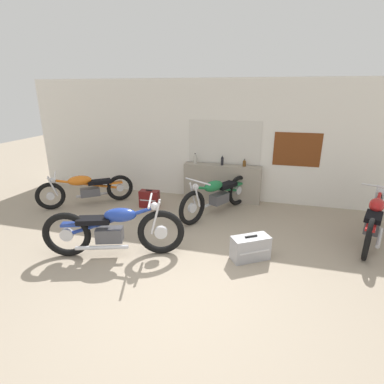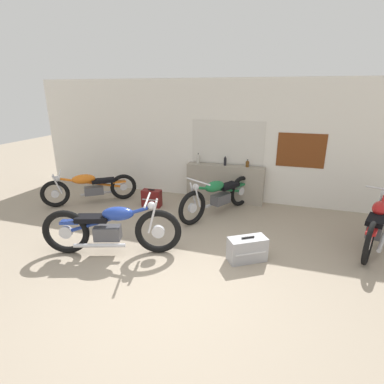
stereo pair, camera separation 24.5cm
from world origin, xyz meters
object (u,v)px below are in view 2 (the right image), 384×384
at_px(motorcycle_blue, 112,228).
at_px(motorcycle_green, 218,196).
at_px(bottle_center, 247,164).
at_px(hard_case_silver, 247,249).
at_px(motorcycle_red, 377,223).
at_px(bottle_leftmost, 198,159).
at_px(hard_case_darkred, 152,198).
at_px(motorcycle_orange, 90,187).
at_px(bottle_left_center, 225,161).

relative_size(motorcycle_blue, motorcycle_green, 1.09).
relative_size(bottle_center, hard_case_silver, 0.27).
bearing_deg(motorcycle_red, bottle_leftmost, 158.20).
relative_size(motorcycle_red, hard_case_darkred, 4.48).
relative_size(bottle_leftmost, motorcycle_green, 0.12).
distance_m(motorcycle_orange, motorcycle_green, 3.02).
relative_size(motorcycle_blue, hard_case_darkred, 4.83).
height_order(motorcycle_blue, hard_case_darkred, motorcycle_blue).
relative_size(bottle_center, motorcycle_red, 0.09).
relative_size(motorcycle_blue, hard_case_silver, 3.35).
relative_size(motorcycle_orange, motorcycle_green, 0.89).
distance_m(bottle_left_center, motorcycle_red, 3.27).
bearing_deg(bottle_leftmost, bottle_center, -0.81).
height_order(motorcycle_blue, motorcycle_orange, motorcycle_blue).
relative_size(bottle_leftmost, motorcycle_orange, 0.14).
bearing_deg(bottle_leftmost, motorcycle_orange, -153.83).
bearing_deg(hard_case_darkred, hard_case_silver, -34.67).
distance_m(motorcycle_blue, hard_case_silver, 2.18).
distance_m(bottle_center, hard_case_darkred, 2.32).
xyz_separation_m(motorcycle_orange, motorcycle_green, (3.01, 0.24, 0.03)).
xyz_separation_m(bottle_center, hard_case_darkred, (-2.01, -0.88, -0.76)).
bearing_deg(bottle_center, hard_case_darkred, -156.34).
height_order(motorcycle_green, hard_case_silver, motorcycle_green).
height_order(bottle_left_center, motorcycle_blue, bottle_left_center).
xyz_separation_m(bottle_center, motorcycle_orange, (-3.47, -1.11, -0.56)).
relative_size(bottle_left_center, motorcycle_red, 0.12).
bearing_deg(bottle_leftmost, bottle_left_center, -2.59).
xyz_separation_m(motorcycle_red, motorcycle_orange, (-5.86, 0.30, -0.04)).
height_order(hard_case_silver, hard_case_darkred, hard_case_darkred).
bearing_deg(motorcycle_red, hard_case_darkred, 173.18).
xyz_separation_m(motorcycle_green, hard_case_darkred, (-1.55, -0.01, -0.23)).
relative_size(motorcycle_green, hard_case_darkred, 4.42).
bearing_deg(motorcycle_green, hard_case_darkred, -179.61).
xyz_separation_m(motorcycle_blue, hard_case_silver, (2.12, 0.43, -0.25)).
bearing_deg(bottle_center, hard_case_silver, -81.36).
height_order(motorcycle_green, hard_case_darkred, motorcycle_green).
height_order(motorcycle_orange, hard_case_darkred, motorcycle_orange).
bearing_deg(motorcycle_red, motorcycle_green, 169.33).
relative_size(bottle_leftmost, motorcycle_blue, 0.11).
relative_size(motorcycle_orange, hard_case_silver, 2.73).
bearing_deg(hard_case_silver, bottle_center, 98.64).
distance_m(bottle_leftmost, motorcycle_blue, 3.09).
bearing_deg(hard_case_silver, hard_case_darkred, 145.33).
xyz_separation_m(bottle_left_center, motorcycle_green, (0.05, -0.86, -0.56)).
height_order(bottle_leftmost, motorcycle_orange, bottle_leftmost).
bearing_deg(hard_case_darkred, motorcycle_red, -6.82).
xyz_separation_m(bottle_leftmost, hard_case_silver, (1.56, -2.56, -0.79)).
bearing_deg(motorcycle_blue, hard_case_silver, 11.53).
height_order(bottle_left_center, motorcycle_orange, bottle_left_center).
bearing_deg(hard_case_darkred, motorcycle_blue, -82.39).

